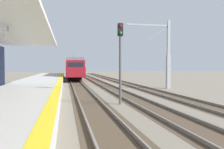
# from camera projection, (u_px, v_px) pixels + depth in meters

# --- Properties ---
(station_platform) EXTENTS (5.00, 80.00, 0.91)m
(station_platform) POSITION_uv_depth(u_px,v_px,m) (17.00, 100.00, 13.39)
(station_platform) COLOR #B7B5AD
(station_platform) RESTS_ON ground
(track_pair_nearest_platform) EXTENTS (2.34, 120.00, 0.16)m
(track_pair_nearest_platform) POSITION_uv_depth(u_px,v_px,m) (85.00, 96.00, 18.22)
(track_pair_nearest_platform) COLOR #4C3D2D
(track_pair_nearest_platform) RESTS_ON ground
(track_pair_middle) EXTENTS (2.34, 120.00, 0.16)m
(track_pair_middle) POSITION_uv_depth(u_px,v_px,m) (126.00, 95.00, 18.91)
(track_pair_middle) COLOR #4C3D2D
(track_pair_middle) RESTS_ON ground
(track_pair_far_side) EXTENTS (2.34, 120.00, 0.16)m
(track_pair_far_side) POSITION_uv_depth(u_px,v_px,m) (164.00, 94.00, 19.60)
(track_pair_far_side) COLOR #4C3D2D
(track_pair_far_side) RESTS_ON ground
(approaching_train) EXTENTS (2.93, 19.60, 4.76)m
(approaching_train) POSITION_uv_depth(u_px,v_px,m) (74.00, 68.00, 43.01)
(approaching_train) COLOR maroon
(approaching_train) RESTS_ON ground
(rail_signal_post) EXTENTS (0.32, 0.34, 5.20)m
(rail_signal_post) POSITION_uv_depth(u_px,v_px,m) (120.00, 55.00, 14.48)
(rail_signal_post) COLOR #4C4C4C
(rail_signal_post) RESTS_ON ground
(catenary_pylon_far_side) EXTENTS (5.00, 0.40, 7.50)m
(catenary_pylon_far_side) POSITION_uv_depth(u_px,v_px,m) (166.00, 56.00, 24.82)
(catenary_pylon_far_side) COLOR #9EA3A8
(catenary_pylon_far_side) RESTS_ON ground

